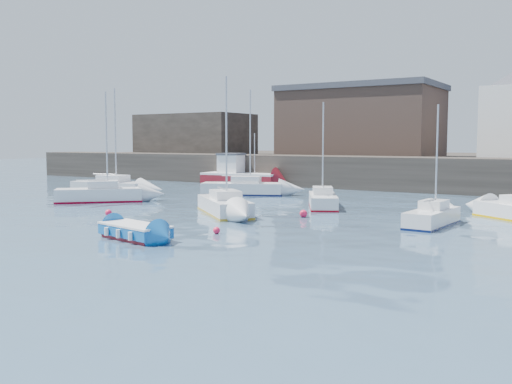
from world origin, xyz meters
The scene contains 16 objects.
water centered at (0.00, 0.00, 0.00)m, with size 220.00×220.00×0.00m, color #2D4760.
quay_wall centered at (0.00, 35.00, 1.50)m, with size 90.00×5.00×3.00m, color #28231E.
land_strip centered at (0.00, 53.00, 1.40)m, with size 90.00×32.00×2.80m, color #28231E.
warehouse centered at (-6.00, 43.00, 6.62)m, with size 16.40×10.40×7.60m.
bldg_west centered at (-28.00, 42.00, 5.30)m, with size 14.00×8.00×5.00m.
blue_dinghy centered at (-0.76, 2.92, 0.39)m, with size 3.96×2.30×0.71m.
fishing_boat centered at (-14.20, 31.47, 1.00)m, with size 8.09×3.71×5.19m.
sailboat_a centered at (-14.29, 13.29, 0.56)m, with size 5.74×5.71×7.98m.
sailboat_b centered at (-2.54, 12.42, 0.54)m, with size 6.16×5.72×8.21m.
sailboat_c centered at (9.49, 14.25, 0.48)m, with size 1.85×4.90×6.34m.
sailboat_e centered at (-18.57, 18.43, 0.57)m, with size 7.06×3.04×8.79m.
sailboat_f centered at (1.02, 18.81, 0.49)m, with size 4.08×5.58×7.03m.
sailboat_h centered at (-8.44, 23.42, 0.56)m, with size 6.97×4.72×8.61m.
buoy_near centered at (-7.91, 8.10, 0.00)m, with size 0.40×0.40×0.40m, color #FF1F49.
buoy_mid centered at (1.42, 6.17, 0.00)m, with size 0.35×0.35×0.35m, color #FF1F49.
buoy_far centered at (2.20, 13.72, 0.00)m, with size 0.45×0.45×0.45m, color #FF1F49.
Camera 1 is at (17.37, -15.72, 4.42)m, focal length 40.00 mm.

